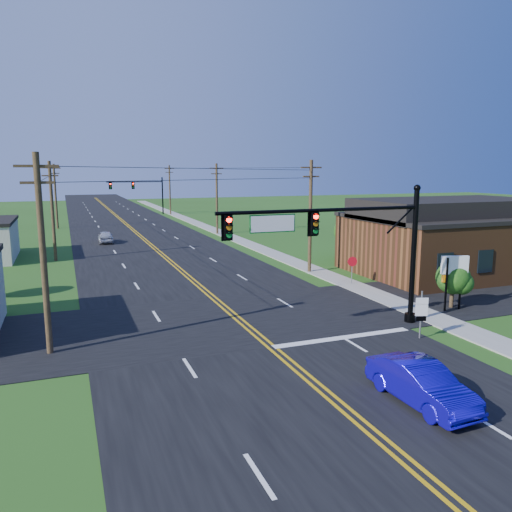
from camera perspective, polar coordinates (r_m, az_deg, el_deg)
name	(u,v)px	position (r m, az deg, el deg)	size (l,w,h in m)	color
ground	(348,417)	(17.97, 10.42, -17.68)	(260.00, 260.00, 0.00)	#254C15
road_main	(138,236)	(64.59, -13.32, 2.29)	(16.00, 220.00, 0.04)	black
road_cross	(234,319)	(28.11, -2.50, -7.18)	(70.00, 10.00, 0.04)	black
sidewalk	(243,242)	(57.36, -1.48, 1.64)	(2.00, 160.00, 0.08)	gray
signal_mast_main	(341,241)	(25.29, 9.73, 1.75)	(11.30, 0.60, 7.48)	black
signal_mast_far	(139,190)	(94.46, -13.27, 7.37)	(10.98, 0.60, 7.48)	black
brick_building	(446,244)	(42.89, 20.89, 1.31)	(14.20, 11.20, 4.70)	brown
utility_pole_left_a	(43,251)	(23.78, -23.19, 0.51)	(1.80, 0.28, 9.00)	#342817
utility_pole_left_b	(52,209)	(48.63, -22.25, 4.98)	(1.80, 0.28, 9.00)	#342817
utility_pole_left_c	(56,195)	(75.58, -21.93, 6.49)	(1.80, 0.28, 9.00)	#342817
utility_pole_right_a	(310,214)	(40.09, 6.23, 4.76)	(1.80, 0.28, 9.00)	#342817
utility_pole_right_b	(217,197)	(64.26, -4.50, 6.70)	(1.80, 0.28, 9.00)	#342817
utility_pole_right_c	(170,189)	(93.37, -9.82, 7.57)	(1.80, 0.28, 9.00)	#342817
tree_right_back	(350,232)	(46.82, 10.70, 2.76)	(3.00, 3.00, 4.10)	#342817
shrub_corner	(453,278)	(32.13, 21.59, -2.34)	(2.00, 2.00, 2.86)	#342817
blue_car	(421,384)	(19.15, 18.35, -13.76)	(1.58, 4.52, 1.49)	#1007A7
distant_car	(106,237)	(59.06, -16.82, 2.08)	(1.60, 3.98, 1.36)	silver
route_sign	(421,311)	(25.82, 18.37, -6.02)	(0.58, 0.25, 2.43)	slate
stop_sign	(352,264)	(36.64, 10.94, -0.95)	(0.72, 0.21, 2.07)	slate
pylon_sign	(454,271)	(31.40, 21.73, -1.58)	(1.60, 0.66, 3.29)	black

